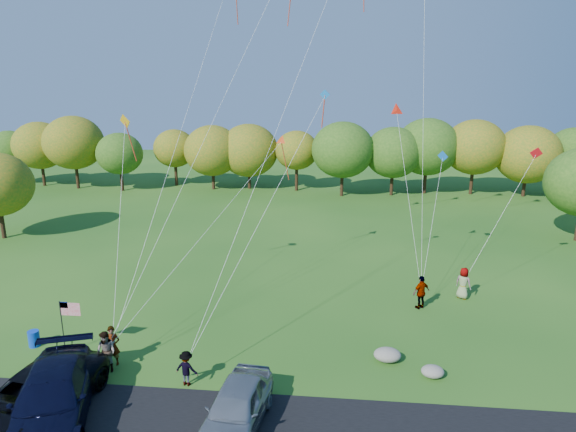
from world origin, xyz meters
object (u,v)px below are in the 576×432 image
Objects in this scene: flyer_c at (186,368)px; flyer_e at (463,283)px; flyer_b at (106,352)px; minivan_silver at (236,408)px; trash_barrel at (34,339)px; minivan_dark at (33,398)px; flyer_d at (421,292)px; minivan_navy at (52,399)px; flyer_a at (112,346)px.

flyer_c is 17.06m from flyer_e.
flyer_b is 19.91m from flyer_e.
minivan_silver reaches higher than trash_barrel.
flyer_b is (-6.47, 3.23, 0.05)m from minivan_silver.
flyer_c is at bearing 36.69° from minivan_dark.
flyer_c is 0.80× the size of flyer_d.
minivan_navy reaches higher than flyer_e.
minivan_navy is at bearing 4.29° from minivan_dark.
flyer_c is (3.78, -1.21, -0.16)m from flyer_a.
minivan_navy is 19.10m from flyer_d.
flyer_c reaches higher than trash_barrel.
minivan_navy is (0.78, -0.04, 0.07)m from minivan_dark.
flyer_a is at bearing 155.46° from minivan_silver.
flyer_e is (17.43, 9.61, 0.00)m from flyer_b.
flyer_c is at bearing 73.98° from flyer_e.
minivan_navy is at bearing 3.39° from flyer_d.
minivan_navy reaches higher than trash_barrel.
minivan_navy is 4.16m from flyer_a.
flyer_d is 2.45× the size of trash_barrel.
flyer_a reaches higher than minivan_dark.
minivan_dark is 3.41× the size of flyer_b.
flyer_a is 4.72m from trash_barrel.
flyer_a is 3.97m from flyer_c.
flyer_c is (4.28, 2.92, -0.25)m from minivan_navy.
flyer_a reaches higher than minivan_silver.
minivan_dark is 3.44× the size of flyer_a.
trash_barrel is at bearing 155.97° from flyer_a.
flyer_e is at bearing 43.63° from flyer_b.
flyer_d reaches higher than minivan_dark.
flyer_b is at bearing -21.26° from trash_barrel.
flyer_e is at bearing 55.55° from minivan_silver.
flyer_a is at bearing -14.66° from trash_barrel.
flyer_a is (1.29, 4.09, -0.02)m from minivan_dark.
flyer_c is at bearing 4.43° from flyer_d.
minivan_navy is 3.55× the size of flyer_a.
flyer_b is (0.46, 3.56, -0.08)m from minivan_navy.
minivan_silver is 12.06m from trash_barrel.
flyer_e is at bearing 17.46° from minivan_navy.
flyer_d is (15.23, 11.53, -0.05)m from minivan_navy.
minivan_dark reaches higher than trash_barrel.
flyer_e is (18.68, 13.14, -0.01)m from minivan_dark.
minivan_dark is at bearing 158.33° from minivan_navy.
trash_barrel is at bearing 56.70° from flyer_e.
trash_barrel is at bearing -15.87° from flyer_d.
flyer_a is 0.57m from flyer_b.
flyer_c is at bearing 141.80° from minivan_silver.
flyer_e reaches higher than minivan_silver.
minivan_dark is 3.74m from flyer_b.
flyer_a is at bearing 100.98° from flyer_b.
flyer_a is (0.50, 4.13, -0.09)m from minivan_navy.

